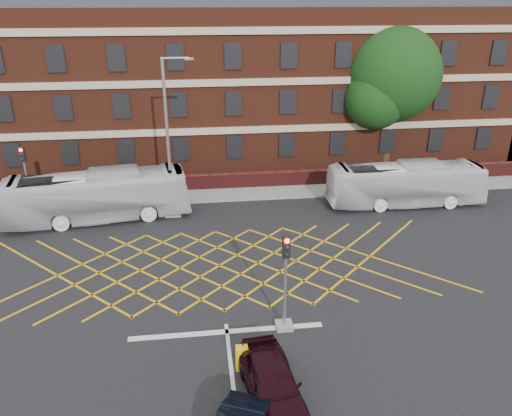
{
  "coord_description": "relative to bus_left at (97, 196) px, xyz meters",
  "views": [
    {
      "loc": [
        -0.91,
        -20.39,
        12.78
      ],
      "look_at": [
        1.84,
        1.5,
        3.33
      ],
      "focal_mm": 35.0,
      "sensor_mm": 36.0,
      "label": 1
    }
  ],
  "objects": [
    {
      "name": "ground",
      "position": [
        6.99,
        -8.69,
        -1.54
      ],
      "size": [
        120.0,
        120.0,
        0.0
      ],
      "primitive_type": "plane",
      "color": "black",
      "rests_on": "ground"
    },
    {
      "name": "victorian_building",
      "position": [
        7.23,
        13.31,
        6.3
      ],
      "size": [
        51.0,
        12.17,
        20.4
      ],
      "color": "#542315",
      "rests_on": "ground"
    },
    {
      "name": "boundary_wall",
      "position": [
        6.99,
        4.31,
        -0.99
      ],
      "size": [
        56.0,
        0.5,
        1.1
      ],
      "primitive_type": "cube",
      "color": "#4D1514",
      "rests_on": "ground"
    },
    {
      "name": "far_pavement",
      "position": [
        6.99,
        3.31,
        -1.48
      ],
      "size": [
        60.0,
        3.0,
        0.12
      ],
      "primitive_type": "cube",
      "color": "slate",
      "rests_on": "ground"
    },
    {
      "name": "box_junction_hatching",
      "position": [
        6.99,
        -6.69,
        -1.53
      ],
      "size": [
        8.22,
        8.22,
        0.02
      ],
      "primitive_type": "cube",
      "rotation": [
        0.0,
        0.0,
        0.79
      ],
      "color": "#CC990C",
      "rests_on": "ground"
    },
    {
      "name": "stop_line",
      "position": [
        6.99,
        -12.19,
        -1.53
      ],
      "size": [
        8.0,
        0.3,
        0.02
      ],
      "primitive_type": "cube",
      "color": "silver",
      "rests_on": "ground"
    },
    {
      "name": "bus_left",
      "position": [
        0.0,
        0.0,
        0.0
      ],
      "size": [
        11.29,
        4.07,
        3.07
      ],
      "primitive_type": "imported",
      "rotation": [
        0.0,
        0.0,
        1.71
      ],
      "color": "silver",
      "rests_on": "ground"
    },
    {
      "name": "bus_right",
      "position": [
        19.57,
        -0.05,
        -0.12
      ],
      "size": [
        10.25,
        2.56,
        2.84
      ],
      "primitive_type": "imported",
      "rotation": [
        0.0,
        0.0,
        1.55
      ],
      "color": "silver",
      "rests_on": "ground"
    },
    {
      "name": "car_maroon",
      "position": [
        8.26,
        -16.09,
        -0.8
      ],
      "size": [
        2.18,
        4.5,
        1.48
      ],
      "primitive_type": "imported",
      "rotation": [
        0.0,
        0.0,
        0.1
      ],
      "color": "black",
      "rests_on": "ground"
    },
    {
      "name": "deciduous_tree",
      "position": [
        21.04,
        7.67,
        5.23
      ],
      "size": [
        7.44,
        7.11,
        10.83
      ],
      "color": "black",
      "rests_on": "ground"
    },
    {
      "name": "traffic_light_near",
      "position": [
        9.38,
        -12.2,
        0.23
      ],
      "size": [
        0.7,
        0.7,
        4.27
      ],
      "color": "slate",
      "rests_on": "ground"
    },
    {
      "name": "traffic_light_far",
      "position": [
        -4.47,
        1.77,
        0.23
      ],
      "size": [
        0.7,
        0.7,
        4.27
      ],
      "color": "slate",
      "rests_on": "ground"
    },
    {
      "name": "street_lamp",
      "position": [
        4.52,
        0.16,
        1.82
      ],
      "size": [
        2.25,
        1.0,
        9.59
      ],
      "color": "slate",
      "rests_on": "ground"
    },
    {
      "name": "direction_signs",
      "position": [
        -5.19,
        2.48,
        -0.16
      ],
      "size": [
        1.1,
        0.16,
        2.2
      ],
      "color": "gray",
      "rests_on": "ground"
    },
    {
      "name": "utility_cabinet",
      "position": [
        7.39,
        -14.42,
        -1.07
      ],
      "size": [
        0.45,
        0.4,
        0.94
      ],
      "primitive_type": "cube",
      "color": "yellow",
      "rests_on": "ground"
    }
  ]
}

